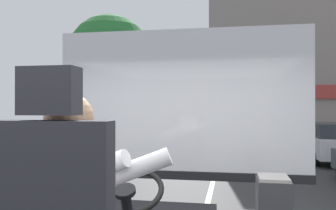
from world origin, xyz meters
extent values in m
cube|color=#383838|center=(0.00, 8.80, -0.03)|extent=(18.00, 44.00, 0.05)
cube|color=silver|center=(0.00, 8.80, 0.00)|extent=(0.12, 39.60, 0.00)
cube|color=#28282D|center=(-0.18, -0.60, 1.62)|extent=(0.48, 0.10, 0.66)
cube|color=#28282D|center=(-0.18, -0.60, 2.06)|extent=(0.22, 0.10, 0.18)
cylinder|color=silver|center=(-0.18, -0.44, 1.57)|extent=(0.31, 0.31, 0.57)
cube|color=maroon|center=(-0.18, -0.29, 1.64)|extent=(0.06, 0.01, 0.36)
sphere|color=#A37A5B|center=(-0.18, -0.44, 1.95)|extent=(0.21, 0.21, 0.21)
cylinder|color=silver|center=(-0.08, -0.17, 1.65)|extent=(0.60, 0.20, 0.29)
cylinder|color=silver|center=(-0.27, -0.17, 1.65)|extent=(0.60, 0.20, 0.29)
torus|color=black|center=(-0.18, 0.34, 1.46)|extent=(0.50, 0.48, 0.24)
cylinder|color=black|center=(-0.18, 0.34, 1.46)|extent=(0.14, 0.14, 0.08)
cube|color=#9E9993|center=(0.76, 0.60, 1.53)|extent=(0.19, 0.25, 0.02)
cube|color=silver|center=(0.00, 1.62, 2.07)|extent=(2.50, 0.01, 1.40)
cube|color=black|center=(0.00, 1.62, 1.33)|extent=(2.50, 0.08, 0.08)
cylinder|color=#4C3828|center=(-3.06, 8.13, 1.33)|extent=(0.34, 0.34, 2.66)
sphere|color=#24672D|center=(-3.06, 8.13, 3.47)|extent=(2.48, 2.48, 2.48)
cube|color=gray|center=(4.51, 17.39, 4.00)|extent=(10.10, 5.53, 8.00)
cube|color=#9E332D|center=(4.51, 14.56, 2.65)|extent=(9.70, 0.12, 0.60)
cube|color=silver|center=(4.13, 12.10, 0.59)|extent=(1.78, 4.25, 0.65)
cube|color=#282D33|center=(4.13, 11.85, 1.16)|extent=(1.46, 2.33, 0.50)
cylinder|color=black|center=(3.28, 13.42, 0.27)|extent=(0.14, 0.53, 0.53)
cylinder|color=black|center=(3.28, 10.79, 0.27)|extent=(0.14, 0.53, 0.53)
camera|label=1|loc=(0.49, -1.82, 2.00)|focal=37.78mm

